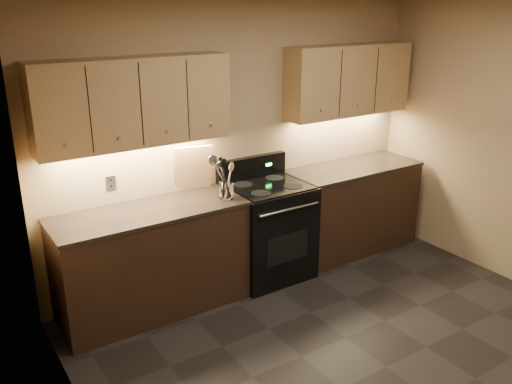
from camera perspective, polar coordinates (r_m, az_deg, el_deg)
floor at (r=4.32m, az=13.54°, el=-17.48°), size 4.00×4.00×0.00m
wall_back at (r=5.17m, az=-1.48°, el=5.41°), size 4.00×0.04×2.60m
wall_left at (r=2.67m, az=-15.58°, el=-9.49°), size 0.04×4.00×2.60m
counter_left at (r=4.74m, az=-10.88°, el=-7.09°), size 1.62×0.62×0.93m
counter_right at (r=5.89m, az=9.96°, el=-1.62°), size 1.46×0.62×0.93m
stove at (r=5.23m, az=1.20°, el=-3.96°), size 0.76×0.68×1.14m
upper_cab_left at (r=4.46m, az=-12.74°, el=9.22°), size 1.60×0.30×0.70m
upper_cab_right at (r=5.66m, az=9.71°, el=11.54°), size 1.44×0.30×0.70m
outlet_plate at (r=4.69m, az=-15.03°, el=0.94°), size 0.08×0.01×0.12m
utensil_crock at (r=4.71m, az=-3.14°, el=0.15°), size 0.16×0.16×0.15m
cutting_board at (r=4.89m, az=-6.68°, el=2.52°), size 0.36×0.20×0.43m
wooden_spoon at (r=4.66m, az=-3.27°, el=1.17°), size 0.16×0.11×0.30m
black_spoon at (r=4.68m, az=-3.41°, el=1.60°), size 0.10×0.12×0.37m
black_turner at (r=4.65m, az=-2.88°, el=1.58°), size 0.15×0.18×0.38m
steel_spatula at (r=4.70m, az=-2.88°, el=1.71°), size 0.20×0.13×0.38m
steel_skimmer at (r=4.68m, az=-2.69°, el=1.83°), size 0.24×0.15×0.41m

